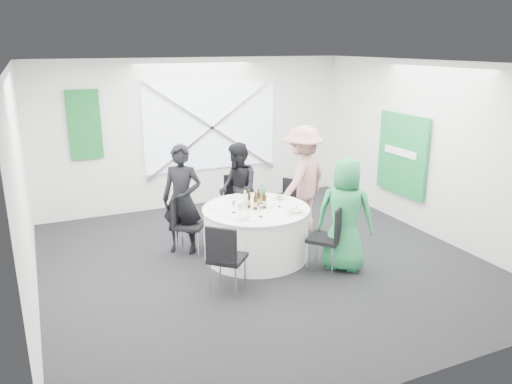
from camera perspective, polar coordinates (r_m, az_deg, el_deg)
name	(u,v)px	position (r m, az deg, el deg)	size (l,w,h in m)	color
floor	(262,261)	(7.33, 0.65, -7.92)	(6.00, 6.00, 0.00)	black
ceiling	(262,63)	(6.67, 0.73, 14.52)	(6.00, 6.00, 0.00)	white
wall_back	(196,133)	(9.61, -6.90, 6.67)	(6.00, 6.00, 0.00)	silver
wall_front	(410,245)	(4.46, 17.20, -5.85)	(6.00, 6.00, 0.00)	silver
wall_left	(23,194)	(6.27, -25.05, -0.20)	(6.00, 6.00, 0.00)	silver
wall_right	(431,150)	(8.54, 19.33, 4.59)	(6.00, 6.00, 0.00)	silver
window_panel	(211,127)	(9.65, -5.14, 7.36)	(2.60, 0.03, 1.60)	silver
window_brace_a	(212,128)	(9.61, -5.06, 7.33)	(0.05, 0.05, 3.16)	silver
window_brace_b	(212,128)	(9.61, -5.06, 7.33)	(0.05, 0.05, 3.16)	silver
green_banner	(84,125)	(9.13, -19.01, 7.27)	(0.55, 0.04, 1.20)	#135F2C
green_sign	(402,155)	(8.98, 16.33, 4.10)	(0.05, 1.20, 1.40)	#18843B
banquet_table	(256,232)	(7.35, 0.00, -4.63)	(1.56, 1.56, 0.76)	silver
chair_back	(237,198)	(8.37, -2.14, -0.71)	(0.49, 0.49, 0.94)	black
chair_back_left	(184,220)	(7.52, -8.25, -3.17)	(0.56, 0.56, 0.89)	black
chair_back_right	(290,202)	(8.29, 3.93, -1.15)	(0.57, 0.56, 0.89)	black
chair_front_right	(331,233)	(6.91, 8.58, -4.67)	(0.61, 0.61, 0.95)	black
chair_front_left	(225,254)	(6.23, -3.58, -7.09)	(0.60, 0.60, 0.93)	black
person_man_back_left	(182,199)	(7.47, -8.44, -0.85)	(0.60, 0.39, 1.65)	black
person_man_back	(238,189)	(8.14, -2.08, 0.33)	(0.74, 0.41, 1.52)	black
person_woman_pink	(303,180)	(8.22, 5.34, 1.39)	(1.16, 0.54, 1.79)	tan
person_woman_green	(345,214)	(6.93, 10.15, -2.54)	(0.78, 0.51, 1.60)	#299753
plate_back	(239,196)	(7.74, -1.90, -0.50)	(0.29, 0.29, 0.01)	white
plate_back_left	(217,207)	(7.25, -4.52, -1.73)	(0.26, 0.26, 0.01)	white
plate_back_right	(280,198)	(7.62, 2.81, -0.71)	(0.28, 0.28, 0.04)	white
plate_front_right	(296,212)	(7.02, 4.55, -2.28)	(0.29, 0.29, 0.04)	white
plate_front_left	(241,219)	(6.75, -1.76, -3.12)	(0.25, 0.25, 0.01)	white
napkin	(243,218)	(6.72, -1.52, -2.93)	(0.16, 0.11, 0.04)	silver
beer_bottle_a	(249,201)	(7.21, -0.85, -0.99)	(0.06, 0.06, 0.27)	#3A230A
beer_bottle_b	(258,199)	(7.28, 0.27, -0.85)	(0.06, 0.06, 0.26)	#3A230A
beer_bottle_c	(264,202)	(7.18, 0.95, -1.11)	(0.06, 0.06, 0.26)	#3A230A
beer_bottle_d	(255,203)	(7.12, -0.07, -1.25)	(0.06, 0.06, 0.26)	#3A230A
green_water_bottle	(262,197)	(7.28, 0.75, -0.57)	(0.08, 0.08, 0.33)	green
clear_water_bottle	(245,202)	(7.13, -1.26, -1.15)	(0.08, 0.08, 0.28)	white
wine_glass_a	(240,207)	(6.85, -1.86, -1.77)	(0.07, 0.07, 0.17)	white
wine_glass_b	(280,198)	(7.25, 2.72, -0.74)	(0.07, 0.07, 0.17)	white
wine_glass_c	(261,208)	(6.81, 0.54, -1.86)	(0.07, 0.07, 0.17)	white
wine_glass_d	(234,204)	(6.99, -2.57, -1.38)	(0.07, 0.07, 0.17)	white
fork_a	(227,217)	(6.84, -3.36, -2.90)	(0.01, 0.15, 0.01)	silver
knife_a	(251,221)	(6.68, -0.63, -3.35)	(0.01, 0.15, 0.01)	silver
fork_b	(220,203)	(7.43, -4.15, -1.30)	(0.01, 0.15, 0.01)	silver
knife_b	(216,209)	(7.18, -4.57, -1.97)	(0.01, 0.15, 0.01)	silver
fork_c	(289,216)	(6.90, 3.80, -2.72)	(0.01, 0.15, 0.01)	silver
knife_c	(296,208)	(7.23, 4.57, -1.84)	(0.01, 0.15, 0.01)	silver
fork_d	(285,200)	(7.59, 3.28, -0.90)	(0.01, 0.15, 0.01)	silver
knife_d	(270,197)	(7.73, 1.61, -0.55)	(0.01, 0.15, 0.01)	silver
fork_e	(248,196)	(7.75, -0.95, -0.49)	(0.01, 0.15, 0.01)	silver
knife_e	(233,198)	(7.66, -2.61, -0.71)	(0.01, 0.15, 0.01)	silver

